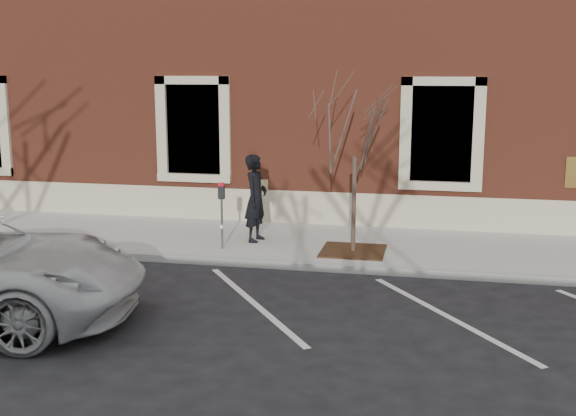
# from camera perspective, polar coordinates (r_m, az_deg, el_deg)

# --- Properties ---
(ground) EXTENTS (120.00, 120.00, 0.00)m
(ground) POSITION_cam_1_polar(r_m,az_deg,el_deg) (14.34, -0.50, -4.77)
(ground) COLOR #28282B
(ground) RESTS_ON ground
(sidewalk_near) EXTENTS (40.00, 3.50, 0.15)m
(sidewalk_near) POSITION_cam_1_polar(r_m,az_deg,el_deg) (15.98, 0.86, -2.83)
(sidewalk_near) COLOR #AAA7A0
(sidewalk_near) RESTS_ON ground
(curb_near) EXTENTS (40.00, 0.12, 0.15)m
(curb_near) POSITION_cam_1_polar(r_m,az_deg,el_deg) (14.27, -0.54, -4.53)
(curb_near) COLOR #9E9E99
(curb_near) RESTS_ON ground
(parking_stripes) EXTENTS (28.00, 4.40, 0.01)m
(parking_stripes) POSITION_cam_1_polar(r_m,az_deg,el_deg) (12.30, -2.74, -7.50)
(parking_stripes) COLOR silver
(parking_stripes) RESTS_ON ground
(building_civic) EXTENTS (40.00, 8.62, 8.00)m
(building_civic) POSITION_cam_1_polar(r_m,az_deg,el_deg) (21.42, 4.06, 11.28)
(building_civic) COLOR maroon
(building_civic) RESTS_ON ground
(man) EXTENTS (0.56, 0.76, 1.91)m
(man) POSITION_cam_1_polar(r_m,az_deg,el_deg) (15.74, -2.55, 0.78)
(man) COLOR black
(man) RESTS_ON sidewalk_near
(parking_meter) EXTENTS (0.13, 0.10, 1.40)m
(parking_meter) POSITION_cam_1_polar(r_m,az_deg,el_deg) (15.11, -5.27, 0.39)
(parking_meter) COLOR #595B60
(parking_meter) RESTS_ON sidewalk_near
(tree_grate) EXTENTS (1.31, 1.31, 0.03)m
(tree_grate) POSITION_cam_1_polar(r_m,az_deg,el_deg) (15.05, 5.16, -3.39)
(tree_grate) COLOR #371C11
(tree_grate) RESTS_ON sidewalk_near
(sapling) EXTENTS (2.16, 2.16, 3.61)m
(sapling) POSITION_cam_1_polar(r_m,az_deg,el_deg) (14.63, 5.33, 6.16)
(sapling) COLOR #4A352D
(sapling) RESTS_ON sidewalk_near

